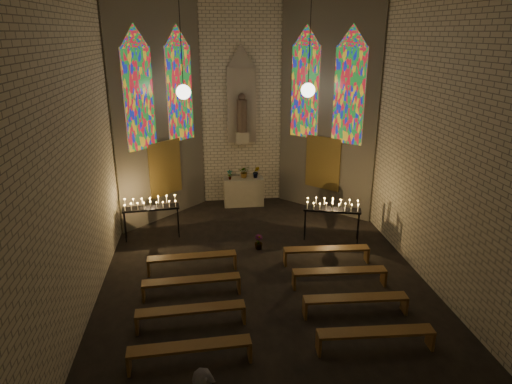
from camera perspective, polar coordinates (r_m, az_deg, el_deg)
floor at (r=11.59m, az=1.07°, el=-11.18°), size 12.00×12.00×0.00m
room at (r=13.51m, az=-0.84°, el=10.09°), size 8.22×12.43×7.00m
altar at (r=16.32m, az=-1.56°, el=0.06°), size 1.40×0.60×1.00m
flower_vase_left at (r=15.98m, az=-3.31°, el=2.16°), size 0.20×0.15×0.35m
flower_vase_center at (r=16.17m, az=-1.47°, el=2.53°), size 0.41×0.37×0.42m
flower_vase_right at (r=16.14m, az=0.02°, el=2.52°), size 0.25×0.21×0.42m
aisle_flower_pot at (r=13.12m, az=0.32°, el=-6.27°), size 0.31×0.31×0.43m
votive_stand_left at (r=13.85m, az=-13.05°, el=-1.63°), size 1.69×0.56×1.22m
votive_stand_right at (r=13.56m, az=9.52°, el=-1.84°), size 1.71×0.84×1.22m
pew_left_0 at (r=12.04m, az=-7.99°, el=-8.21°), size 2.30×0.43×0.44m
pew_right_0 at (r=12.45m, az=8.79°, el=-7.27°), size 2.30×0.43×0.44m
pew_left_1 at (r=10.99m, az=-8.06°, el=-11.09°), size 2.30×0.43×0.44m
pew_right_1 at (r=11.44m, az=10.39°, el=-9.92°), size 2.30×0.43×0.44m
pew_left_2 at (r=9.97m, az=-8.15°, el=-14.57°), size 2.30×0.43×0.44m
pew_right_2 at (r=10.47m, az=12.33°, el=-13.07°), size 2.30×0.43×0.44m
pew_left_3 at (r=9.00m, az=-8.26°, el=-18.82°), size 2.30×0.43×0.44m
pew_right_3 at (r=9.55m, az=14.72°, el=-16.82°), size 2.30×0.43×0.44m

